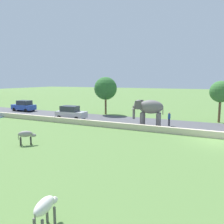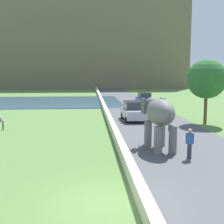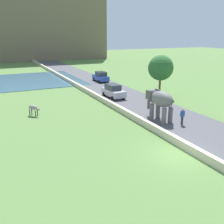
# 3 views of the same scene
# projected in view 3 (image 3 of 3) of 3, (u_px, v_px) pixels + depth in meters

# --- Properties ---
(ground_plane) EXTENTS (220.00, 220.00, 0.00)m
(ground_plane) POSITION_uv_depth(u_px,v_px,m) (177.00, 155.00, 18.13)
(ground_plane) COLOR #567A3D
(road_surface) EXTENTS (7.00, 120.00, 0.06)m
(road_surface) POSITION_uv_depth(u_px,v_px,m) (115.00, 92.00, 37.40)
(road_surface) COLOR #4C4C51
(road_surface) RESTS_ON ground
(barrier_wall) EXTENTS (0.40, 110.00, 0.62)m
(barrier_wall) POSITION_uv_depth(u_px,v_px,m) (96.00, 96.00, 34.02)
(barrier_wall) COLOR beige
(barrier_wall) RESTS_ON ground
(hill_distant) EXTENTS (64.00, 28.00, 24.88)m
(hill_distant) POSITION_uv_depth(u_px,v_px,m) (0.00, 20.00, 82.89)
(hill_distant) COLOR #75664C
(hill_distant) RESTS_ON ground
(elephant) EXTENTS (1.71, 3.54, 2.99)m
(elephant) POSITION_uv_depth(u_px,v_px,m) (160.00, 101.00, 24.83)
(elephant) COLOR slate
(elephant) RESTS_ON ground
(person_beside_elephant) EXTENTS (0.36, 0.22, 1.63)m
(person_beside_elephant) POSITION_uv_depth(u_px,v_px,m) (182.00, 116.00, 23.87)
(person_beside_elephant) COLOR #33333D
(person_beside_elephant) RESTS_ON ground
(car_silver) EXTENTS (1.91, 4.06, 1.80)m
(car_silver) POSITION_uv_depth(u_px,v_px,m) (113.00, 91.00, 34.13)
(car_silver) COLOR #B7B7BC
(car_silver) RESTS_ON ground
(car_blue) EXTENTS (1.81, 4.01, 1.80)m
(car_blue) POSITION_uv_depth(u_px,v_px,m) (101.00, 77.00, 45.39)
(car_blue) COLOR #2D4CA8
(car_blue) RESTS_ON ground
(cow_grey) EXTENTS (1.13, 1.29, 1.15)m
(cow_grey) POSITION_uv_depth(u_px,v_px,m) (33.00, 108.00, 26.60)
(cow_grey) COLOR gray
(cow_grey) RESTS_ON ground
(tree_mid) EXTENTS (3.38, 3.38, 5.58)m
(tree_mid) POSITION_uv_depth(u_px,v_px,m) (161.00, 68.00, 33.95)
(tree_mid) COLOR brown
(tree_mid) RESTS_ON ground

